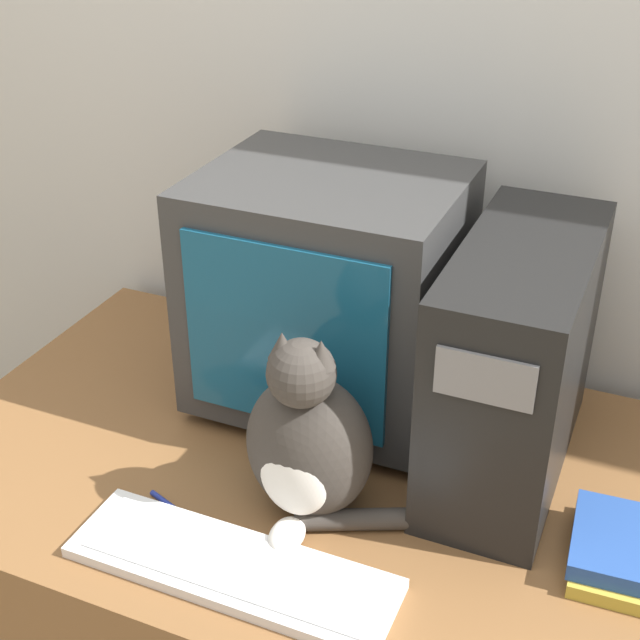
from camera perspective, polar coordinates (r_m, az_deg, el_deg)
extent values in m
cube|color=silver|center=(1.70, 6.22, 13.19)|extent=(7.00, 0.05, 2.50)
cube|color=brown|center=(1.79, -0.25, -18.76)|extent=(1.33, 0.82, 0.77)
cube|color=#333333|center=(1.67, 0.56, -4.57)|extent=(0.30, 0.22, 0.02)
cube|color=#333333|center=(1.56, 0.60, 2.05)|extent=(0.44, 0.36, 0.41)
cube|color=navy|center=(1.41, -2.33, -1.17)|extent=(0.35, 0.01, 0.32)
cube|color=black|center=(1.45, 12.37, -2.61)|extent=(0.19, 0.46, 0.40)
cube|color=slate|center=(1.19, 10.49, -3.75)|extent=(0.14, 0.01, 0.07)
cube|color=silver|center=(1.34, -5.66, -15.50)|extent=(0.49, 0.14, 0.02)
cube|color=silver|center=(1.33, -5.69, -15.18)|extent=(0.44, 0.11, 0.00)
ellipsoid|color=#38332D|center=(1.36, -0.69, -8.07)|extent=(0.20, 0.16, 0.24)
ellipsoid|color=white|center=(1.33, -1.65, -10.11)|extent=(0.11, 0.05, 0.13)
sphere|color=#38332D|center=(1.26, -1.20, -3.43)|extent=(0.10, 0.10, 0.10)
cone|color=#38332D|center=(1.25, -2.44, -1.64)|extent=(0.04, 0.04, 0.04)
cone|color=#38332D|center=(1.23, 0.07, -2.17)|extent=(0.04, 0.04, 0.04)
ellipsoid|color=white|center=(1.37, -2.13, -13.60)|extent=(0.05, 0.08, 0.04)
cylinder|color=#38332D|center=(1.39, 2.57, -12.62)|extent=(0.20, 0.11, 0.03)
cube|color=gold|center=(1.41, 18.57, -14.13)|extent=(0.14, 0.20, 0.02)
cube|color=#234793|center=(1.40, 18.90, -13.42)|extent=(0.16, 0.18, 0.03)
cylinder|color=navy|center=(1.44, -9.06, -12.01)|extent=(0.13, 0.05, 0.01)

